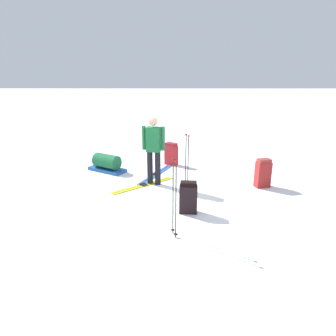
{
  "coord_description": "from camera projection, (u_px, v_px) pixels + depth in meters",
  "views": [
    {
      "loc": [
        6.55,
        0.03,
        2.79
      ],
      "look_at": [
        0.0,
        0.0,
        0.7
      ],
      "focal_mm": 33.49,
      "sensor_mm": 36.0,
      "label": 1
    }
  ],
  "objects": [
    {
      "name": "backpack_bright",
      "position": [
        263.0,
        173.0,
        7.62
      ],
      "size": [
        0.3,
        0.39,
        0.71
      ],
      "color": "maroon",
      "rests_on": "ground_plane"
    },
    {
      "name": "ski_poles_planted_far",
      "position": [
        174.0,
        195.0,
        5.25
      ],
      "size": [
        0.22,
        0.12,
        1.38
      ],
      "color": "#252725",
      "rests_on": "ground_plane"
    },
    {
      "name": "backpack_large_dark",
      "position": [
        171.0,
        154.0,
        9.4
      ],
      "size": [
        0.41,
        0.42,
        0.67
      ],
      "color": "maroon",
      "rests_on": "ground_plane"
    },
    {
      "name": "ski_pair_far",
      "position": [
        143.0,
        185.0,
        7.79
      ],
      "size": [
        1.26,
        1.47,
        0.05
      ],
      "color": "gold",
      "rests_on": "ground_plane"
    },
    {
      "name": "ground_plane",
      "position": [
        168.0,
        197.0,
        7.09
      ],
      "size": [
        80.0,
        80.0,
        0.0
      ],
      "primitive_type": "plane",
      "color": "white"
    },
    {
      "name": "ski_pair_near",
      "position": [
        156.0,
        174.0,
        8.58
      ],
      "size": [
        1.71,
        0.89,
        0.05
      ],
      "color": "#3058AA",
      "rests_on": "ground_plane"
    },
    {
      "name": "backpack_small_spare",
      "position": [
        188.0,
        198.0,
        6.25
      ],
      "size": [
        0.22,
        0.37,
        0.66
      ],
      "color": "black",
      "rests_on": "ground_plane"
    },
    {
      "name": "ski_poles_planted_near",
      "position": [
        187.0,
        162.0,
        7.09
      ],
      "size": [
        0.22,
        0.11,
        1.4
      ],
      "color": "black",
      "rests_on": "ground_plane"
    },
    {
      "name": "gear_sled",
      "position": [
        107.0,
        163.0,
        8.84
      ],
      "size": [
        0.96,
        1.17,
        0.49
      ],
      "color": "#1B4991",
      "rests_on": "ground_plane"
    },
    {
      "name": "skier_standing",
      "position": [
        154.0,
        147.0,
        7.62
      ],
      "size": [
        0.28,
        0.56,
        1.7
      ],
      "color": "black",
      "rests_on": "ground_plane"
    }
  ]
}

